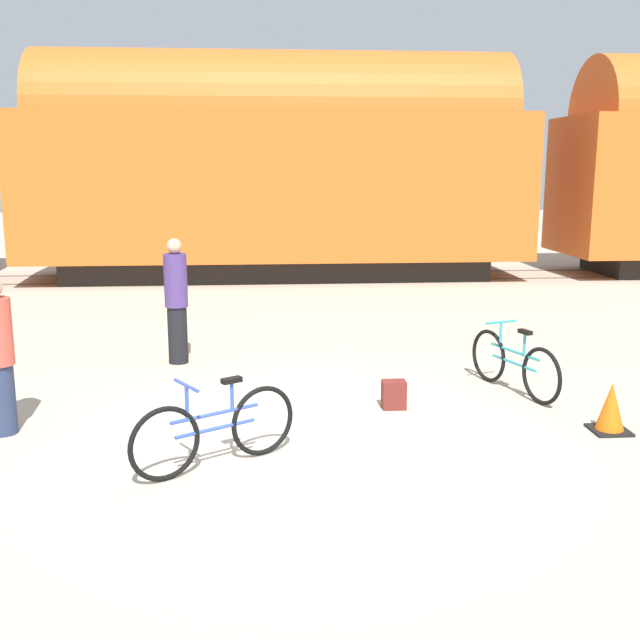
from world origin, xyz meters
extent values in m
plane|color=#B2A893|center=(0.00, 0.00, 0.00)|extent=(80.00, 80.00, 0.00)
cube|color=black|center=(0.00, 11.46, 0.28)|extent=(10.54, 2.39, 0.55)
cube|color=#CC5B1E|center=(0.00, 11.46, 2.32)|extent=(12.54, 3.19, 3.55)
cylinder|color=#CC5B1E|center=(0.00, 11.46, 4.10)|extent=(11.54, 3.03, 3.03)
cube|color=#4C4238|center=(0.00, 10.74, 0.01)|extent=(52.25, 0.07, 0.01)
cube|color=#4C4238|center=(0.00, 12.18, 0.01)|extent=(52.25, 0.07, 0.01)
torus|color=black|center=(-1.30, -1.24, 0.36)|extent=(0.63, 0.42, 0.71)
torus|color=black|center=(-0.40, -0.68, 0.36)|extent=(0.63, 0.42, 0.71)
cylinder|color=#3351B7|center=(-0.85, -0.96, 0.54)|extent=(0.81, 0.53, 0.04)
cylinder|color=#3351B7|center=(-0.85, -0.96, 0.39)|extent=(0.73, 0.48, 0.04)
cylinder|color=#3351B7|center=(-0.69, -0.86, 0.69)|extent=(0.04, 0.04, 0.30)
cube|color=black|center=(-0.69, -0.86, 0.84)|extent=(0.21, 0.17, 0.05)
cylinder|color=#3351B7|center=(-1.10, -1.12, 0.70)|extent=(0.04, 0.04, 0.33)
cylinder|color=#3351B7|center=(-1.10, -1.12, 0.87)|extent=(0.27, 0.41, 0.03)
torus|color=black|center=(2.61, 1.70, 0.35)|extent=(0.28, 0.68, 0.71)
torus|color=black|center=(2.95, 0.69, 0.35)|extent=(0.28, 0.68, 0.71)
cylinder|color=teal|center=(2.78, 1.19, 0.53)|extent=(0.34, 0.90, 0.04)
cylinder|color=teal|center=(2.78, 1.19, 0.39)|extent=(0.31, 0.82, 0.04)
cylinder|color=teal|center=(2.84, 1.01, 0.68)|extent=(0.04, 0.04, 0.29)
cube|color=black|center=(2.84, 1.01, 0.83)|extent=(0.14, 0.22, 0.05)
cylinder|color=teal|center=(2.69, 1.47, 0.70)|extent=(0.04, 0.04, 0.33)
cylinder|color=teal|center=(2.69, 1.47, 0.86)|extent=(0.45, 0.18, 0.03)
cylinder|color=#283351|center=(-3.20, 0.15, 0.38)|extent=(0.30, 0.30, 0.77)
cylinder|color=black|center=(-1.63, 3.00, 0.42)|extent=(0.28, 0.28, 0.84)
cylinder|color=#473370|center=(-1.63, 3.00, 1.22)|extent=(0.33, 0.33, 0.77)
sphere|color=tan|center=(-1.63, 3.00, 1.72)|extent=(0.22, 0.22, 0.22)
cube|color=maroon|center=(1.15, 0.66, 0.17)|extent=(0.28, 0.20, 0.34)
cube|color=black|center=(3.36, -0.30, 0.01)|extent=(0.40, 0.40, 0.03)
cone|color=orange|center=(3.36, -0.30, 0.28)|extent=(0.32, 0.32, 0.55)
camera|label=1|loc=(-0.38, -7.77, 2.84)|focal=42.00mm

